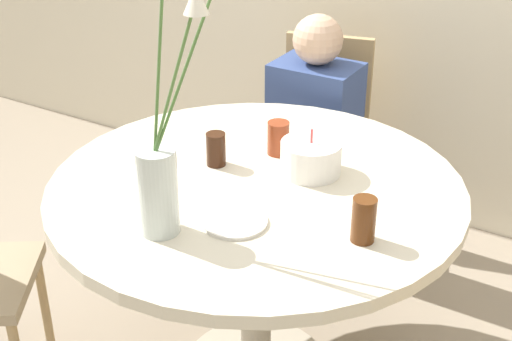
# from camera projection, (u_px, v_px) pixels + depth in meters

# --- Properties ---
(dining_table) EXTENTS (1.27, 1.27, 0.76)m
(dining_table) POSITION_uv_depth(u_px,v_px,m) (256.00, 217.00, 2.22)
(dining_table) COLOR beige
(dining_table) RESTS_ON ground_plane
(chair_near_front) EXTENTS (0.49, 0.49, 0.90)m
(chair_near_front) POSITION_uv_depth(u_px,v_px,m) (322.00, 129.00, 3.13)
(chair_near_front) COLOR #9E896B
(chair_near_front) RESTS_ON ground_plane
(birthday_cake) EXTENTS (0.19, 0.19, 0.15)m
(birthday_cake) POSITION_uv_depth(u_px,v_px,m) (311.00, 158.00, 2.19)
(birthday_cake) COLOR white
(birthday_cake) RESTS_ON dining_table
(flower_vase) EXTENTS (0.22, 0.20, 0.77)m
(flower_vase) POSITION_uv_depth(u_px,v_px,m) (162.00, 163.00, 1.82)
(flower_vase) COLOR silver
(flower_vase) RESTS_ON dining_table
(side_plate) EXTENTS (0.18, 0.18, 0.01)m
(side_plate) POSITION_uv_depth(u_px,v_px,m) (235.00, 222.00, 1.95)
(side_plate) COLOR silver
(side_plate) RESTS_ON dining_table
(drink_glass_0) EXTENTS (0.07, 0.07, 0.11)m
(drink_glass_0) POSITION_uv_depth(u_px,v_px,m) (278.00, 138.00, 2.31)
(drink_glass_0) COLOR maroon
(drink_glass_0) RESTS_ON dining_table
(drink_glass_1) EXTENTS (0.06, 0.06, 0.11)m
(drink_glass_1) POSITION_uv_depth(u_px,v_px,m) (216.00, 149.00, 2.24)
(drink_glass_1) COLOR #33190C
(drink_glass_1) RESTS_ON dining_table
(drink_glass_2) EXTENTS (0.06, 0.06, 0.13)m
(drink_glass_2) POSITION_uv_depth(u_px,v_px,m) (364.00, 220.00, 1.85)
(drink_glass_2) COLOR #51280F
(drink_glass_2) RESTS_ON dining_table
(person_guest) EXTENTS (0.34, 0.24, 1.06)m
(person_guest) POSITION_uv_depth(u_px,v_px,m) (313.00, 146.00, 3.00)
(person_guest) COLOR #383333
(person_guest) RESTS_ON ground_plane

